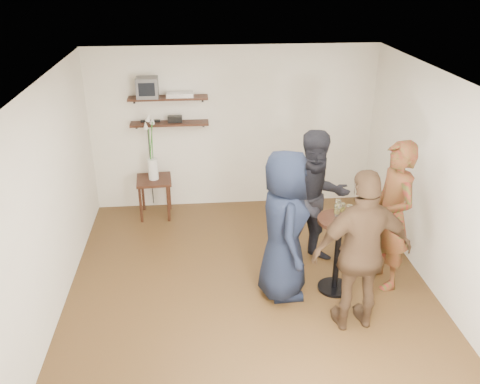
{
  "coord_description": "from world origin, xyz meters",
  "views": [
    {
      "loc": [
        -0.6,
        -5.23,
        3.77
      ],
      "look_at": [
        -0.09,
        0.4,
        1.16
      ],
      "focal_mm": 38.0,
      "sensor_mm": 36.0,
      "label": 1
    }
  ],
  "objects_px": {
    "radio": "(175,119)",
    "person_dark": "(316,200)",
    "person_navy": "(284,226)",
    "person_brown": "(362,252)",
    "person_plaid": "(392,216)",
    "side_table": "(154,185)",
    "crt_monitor": "(147,87)",
    "dvd_deck": "(180,95)",
    "drinks_table": "(338,245)"
  },
  "relations": [
    {
      "from": "person_navy",
      "to": "person_brown",
      "type": "relative_size",
      "value": 0.99
    },
    {
      "from": "dvd_deck",
      "to": "radio",
      "type": "bearing_deg",
      "value": 180.0
    },
    {
      "from": "side_table",
      "to": "person_plaid",
      "type": "relative_size",
      "value": 0.34
    },
    {
      "from": "drinks_table",
      "to": "person_navy",
      "type": "distance_m",
      "value": 0.73
    },
    {
      "from": "side_table",
      "to": "person_brown",
      "type": "distance_m",
      "value": 3.77
    },
    {
      "from": "person_navy",
      "to": "person_brown",
      "type": "bearing_deg",
      "value": -132.84
    },
    {
      "from": "radio",
      "to": "person_plaid",
      "type": "relative_size",
      "value": 0.12
    },
    {
      "from": "person_brown",
      "to": "person_plaid",
      "type": "bearing_deg",
      "value": -133.18
    },
    {
      "from": "drinks_table",
      "to": "radio",
      "type": "bearing_deg",
      "value": 128.62
    },
    {
      "from": "dvd_deck",
      "to": "person_brown",
      "type": "distance_m",
      "value": 3.8
    },
    {
      "from": "side_table",
      "to": "drinks_table",
      "type": "xyz_separation_m",
      "value": [
        2.34,
        -2.22,
        0.1
      ]
    },
    {
      "from": "crt_monitor",
      "to": "radio",
      "type": "distance_m",
      "value": 0.63
    },
    {
      "from": "person_plaid",
      "to": "person_dark",
      "type": "bearing_deg",
      "value": -133.24
    },
    {
      "from": "dvd_deck",
      "to": "radio",
      "type": "distance_m",
      "value": 0.39
    },
    {
      "from": "crt_monitor",
      "to": "person_navy",
      "type": "xyz_separation_m",
      "value": [
        1.68,
        -2.46,
        -1.09
      ]
    },
    {
      "from": "crt_monitor",
      "to": "radio",
      "type": "xyz_separation_m",
      "value": [
        0.38,
        0.0,
        -0.5
      ]
    },
    {
      "from": "drinks_table",
      "to": "person_brown",
      "type": "relative_size",
      "value": 0.53
    },
    {
      "from": "person_dark",
      "to": "person_brown",
      "type": "xyz_separation_m",
      "value": [
        0.19,
        -1.33,
        0.01
      ]
    },
    {
      "from": "person_plaid",
      "to": "person_dark",
      "type": "relative_size",
      "value": 1.02
    },
    {
      "from": "crt_monitor",
      "to": "person_dark",
      "type": "xyz_separation_m",
      "value": [
        2.21,
        -1.81,
        -1.09
      ]
    },
    {
      "from": "side_table",
      "to": "person_dark",
      "type": "xyz_separation_m",
      "value": [
        2.2,
        -1.56,
        0.4
      ]
    },
    {
      "from": "person_plaid",
      "to": "person_dark",
      "type": "xyz_separation_m",
      "value": [
        -0.8,
        0.56,
        -0.02
      ]
    },
    {
      "from": "dvd_deck",
      "to": "person_brown",
      "type": "relative_size",
      "value": 0.21
    },
    {
      "from": "person_plaid",
      "to": "person_brown",
      "type": "distance_m",
      "value": 0.98
    },
    {
      "from": "side_table",
      "to": "person_navy",
      "type": "xyz_separation_m",
      "value": [
        1.67,
        -2.22,
        0.4
      ]
    },
    {
      "from": "crt_monitor",
      "to": "person_dark",
      "type": "relative_size",
      "value": 0.17
    },
    {
      "from": "radio",
      "to": "side_table",
      "type": "bearing_deg",
      "value": -146.53
    },
    {
      "from": "dvd_deck",
      "to": "person_brown",
      "type": "xyz_separation_m",
      "value": [
        1.92,
        -3.13,
        -0.96
      ]
    },
    {
      "from": "radio",
      "to": "person_plaid",
      "type": "distance_m",
      "value": 3.59
    },
    {
      "from": "crt_monitor",
      "to": "person_brown",
      "type": "bearing_deg",
      "value": -52.52
    },
    {
      "from": "radio",
      "to": "person_dark",
      "type": "height_order",
      "value": "person_dark"
    },
    {
      "from": "dvd_deck",
      "to": "person_plaid",
      "type": "height_order",
      "value": "dvd_deck"
    },
    {
      "from": "person_dark",
      "to": "drinks_table",
      "type": "bearing_deg",
      "value": -90.0
    },
    {
      "from": "radio",
      "to": "drinks_table",
      "type": "bearing_deg",
      "value": -51.38
    },
    {
      "from": "crt_monitor",
      "to": "person_dark",
      "type": "height_order",
      "value": "crt_monitor"
    },
    {
      "from": "drinks_table",
      "to": "person_dark",
      "type": "relative_size",
      "value": 0.53
    },
    {
      "from": "side_table",
      "to": "crt_monitor",
      "type": "bearing_deg",
      "value": 93.12
    },
    {
      "from": "radio",
      "to": "person_dark",
      "type": "bearing_deg",
      "value": -44.58
    },
    {
      "from": "drinks_table",
      "to": "person_plaid",
      "type": "xyz_separation_m",
      "value": [
        0.66,
        0.09,
        0.31
      ]
    },
    {
      "from": "crt_monitor",
      "to": "dvd_deck",
      "type": "relative_size",
      "value": 0.8
    },
    {
      "from": "radio",
      "to": "side_table",
      "type": "relative_size",
      "value": 0.35
    },
    {
      "from": "crt_monitor",
      "to": "drinks_table",
      "type": "xyz_separation_m",
      "value": [
        2.35,
        -2.46,
        -1.38
      ]
    },
    {
      "from": "side_table",
      "to": "person_brown",
      "type": "xyz_separation_m",
      "value": [
        2.39,
        -2.89,
        0.4
      ]
    },
    {
      "from": "drinks_table",
      "to": "person_navy",
      "type": "relative_size",
      "value": 0.53
    },
    {
      "from": "crt_monitor",
      "to": "person_plaid",
      "type": "bearing_deg",
      "value": -38.17
    },
    {
      "from": "person_navy",
      "to": "person_brown",
      "type": "xyz_separation_m",
      "value": [
        0.72,
        -0.67,
        0.01
      ]
    },
    {
      "from": "drinks_table",
      "to": "person_brown",
      "type": "distance_m",
      "value": 0.74
    },
    {
      "from": "person_navy",
      "to": "person_dark",
      "type": "bearing_deg",
      "value": -39.26
    },
    {
      "from": "person_plaid",
      "to": "crt_monitor",
      "type": "bearing_deg",
      "value": -136.26
    },
    {
      "from": "crt_monitor",
      "to": "dvd_deck",
      "type": "distance_m",
      "value": 0.49
    }
  ]
}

